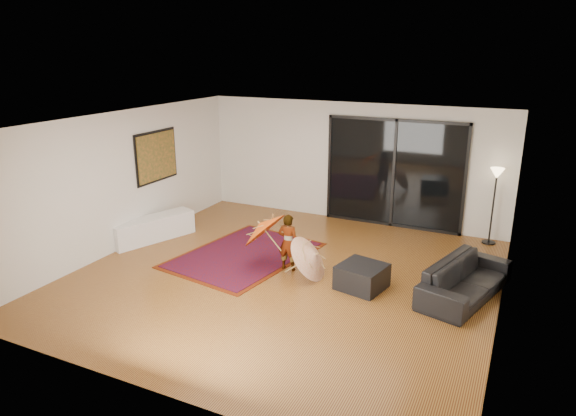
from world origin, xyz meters
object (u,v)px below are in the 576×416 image
Objects in this scene: ottoman at (362,276)px; child at (288,242)px; sofa at (465,279)px; media_console at (153,228)px.

ottoman is 0.68× the size of child.
child reaches higher than ottoman.
child is at bearing 174.15° from ottoman.
ottoman is (-1.59, -0.42, -0.09)m from sofa.
media_console is at bearing 107.09° from sofa.
child reaches higher than media_console.
ottoman is at bearing 16.70° from media_console.
sofa reaches higher than media_console.
media_console is at bearing -5.92° from child.
ottoman is at bearing 120.72° from sofa.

